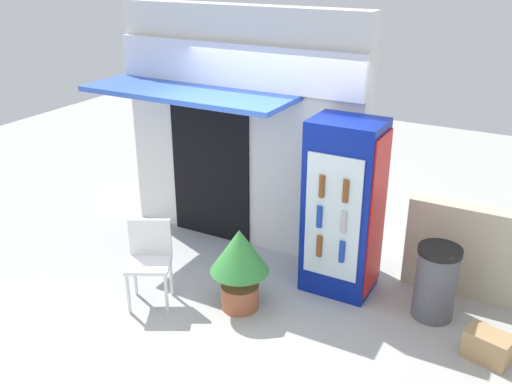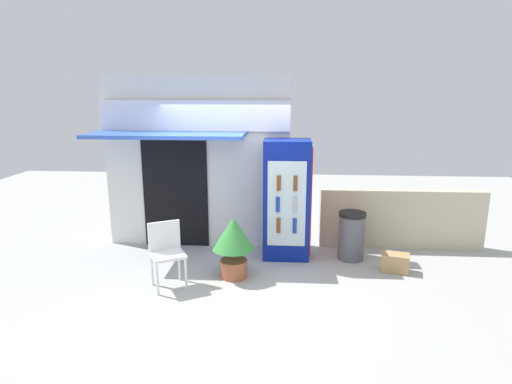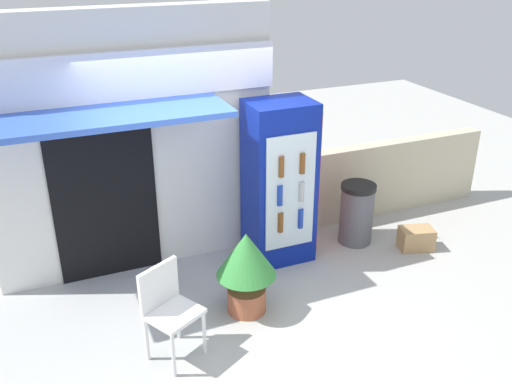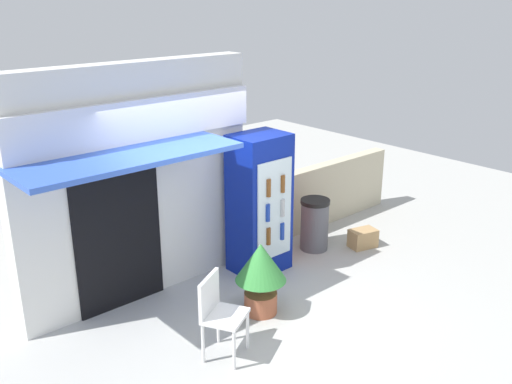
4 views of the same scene
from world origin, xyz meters
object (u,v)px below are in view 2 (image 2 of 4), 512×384
(plastic_chair, at_px, (166,249))
(trash_bin, at_px, (351,236))
(drink_cooler, at_px, (287,200))
(cardboard_box, at_px, (395,263))
(potted_plant_near_shop, at_px, (233,240))

(plastic_chair, bearing_deg, trash_bin, 22.97)
(drink_cooler, bearing_deg, plastic_chair, -144.12)
(cardboard_box, bearing_deg, trash_bin, 143.05)
(drink_cooler, relative_size, cardboard_box, 4.77)
(drink_cooler, distance_m, potted_plant_near_shop, 1.25)
(trash_bin, relative_size, cardboard_box, 1.94)
(drink_cooler, bearing_deg, trash_bin, -3.12)
(cardboard_box, bearing_deg, potted_plant_near_shop, -171.45)
(plastic_chair, xyz_separation_m, trash_bin, (2.76, 1.17, -0.15))
(plastic_chair, relative_size, trash_bin, 1.16)
(trash_bin, xyz_separation_m, cardboard_box, (0.61, -0.46, -0.26))
(drink_cooler, relative_size, trash_bin, 2.46)
(drink_cooler, height_order, cardboard_box, drink_cooler)
(potted_plant_near_shop, bearing_deg, plastic_chair, -159.59)
(trash_bin, bearing_deg, cardboard_box, -36.95)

